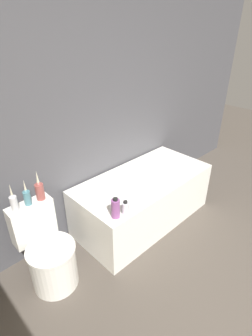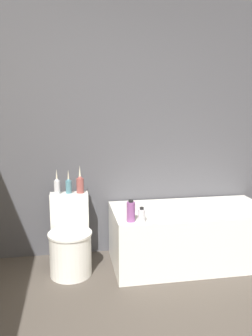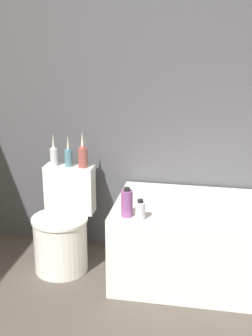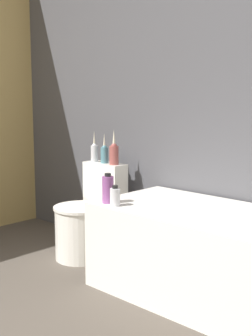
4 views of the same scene
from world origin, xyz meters
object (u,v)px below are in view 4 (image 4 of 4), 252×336
Objects in this scene: vase_bronze at (114,153)px; shampoo_bottle_tall at (108,189)px; toilet at (86,221)px; vase_silver at (104,153)px; shampoo_bottle_short at (115,197)px; bathtub at (217,258)px; vase_gold at (94,152)px.

shampoo_bottle_tall is at bearing -48.44° from vase_bronze.
toilet is 3.69× the size of shampoo_bottle_tall.
vase_silver is 0.81m from shampoo_bottle_short.
shampoo_bottle_tall reaches higher than shampoo_bottle_short.
vase_gold reaches higher than bathtub.
bathtub is 1.29m from vase_silver.
vase_bronze is 2.08× the size of shampoo_bottle_short.
vase_silver is 1.79× the size of shampoo_bottle_short.
vase_gold reaches higher than shampoo_bottle_tall.
shampoo_bottle_tall is at bearing 164.34° from shampoo_bottle_short.
shampoo_bottle_short is at bearing -151.95° from bathtub.
shampoo_bottle_tall is (0.41, -0.47, -0.15)m from vase_bronze.
shampoo_bottle_tall is at bearing -27.76° from toilet.
bathtub is 1.20m from vase_bronze.
vase_silver reaches higher than shampoo_bottle_short.
shampoo_bottle_short is (-0.56, -0.30, 0.33)m from bathtub.
toilet is 5.44× the size of shampoo_bottle_short.
toilet is 0.76m from shampoo_bottle_short.
vase_bronze is 0.64m from shampoo_bottle_tall.
vase_bronze reaches higher than bathtub.
vase_silver is at bearing 141.06° from shampoo_bottle_short.
vase_bronze reaches higher than vase_gold.
bathtub is 1.39m from vase_gold.
vase_gold is 1.05× the size of vase_silver.
vase_gold is at bearing -179.67° from vase_bronze.
toilet is 0.54m from vase_silver.
vase_gold is (-0.11, 0.19, 0.51)m from toilet.
vase_bronze is at bearing 169.60° from bathtub.
vase_gold is 0.11m from vase_silver.
toilet is at bearing 179.83° from bathtub.
vase_gold is 1.89× the size of shampoo_bottle_short.
shampoo_bottle_tall is 1.47× the size of shampoo_bottle_short.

